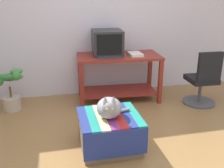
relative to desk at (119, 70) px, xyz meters
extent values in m
plane|color=olive|center=(-0.33, -1.60, -0.52)|extent=(14.00, 14.00, 0.00)
cube|color=silver|center=(-0.33, 0.45, 0.78)|extent=(8.00, 0.10, 2.60)
cube|color=maroon|center=(-0.64, -0.24, -0.16)|extent=(0.06, 0.06, 0.72)
cube|color=maroon|center=(0.60, -0.32, -0.16)|extent=(0.06, 0.06, 0.72)
cube|color=maroon|center=(0.64, 0.24, -0.16)|extent=(0.06, 0.06, 0.72)
cube|color=maroon|center=(-0.60, 0.32, -0.16)|extent=(0.06, 0.06, 0.72)
cube|color=maroon|center=(0.00, 0.00, -0.37)|extent=(1.25, 0.63, 0.02)
cube|color=maroon|center=(0.00, 0.00, 0.22)|extent=(1.37, 0.73, 0.04)
cube|color=#28282B|center=(-0.17, 0.11, 0.25)|extent=(0.35, 0.35, 0.02)
cube|color=#28282B|center=(-0.17, 0.11, 0.44)|extent=(0.50, 0.49, 0.39)
cube|color=black|center=(-0.18, -0.13, 0.45)|extent=(0.39, 0.04, 0.30)
cube|color=#333338|center=(-0.17, -0.14, 0.25)|extent=(0.40, 0.16, 0.02)
cube|color=white|center=(0.26, -0.07, 0.26)|extent=(0.20, 0.29, 0.04)
cube|color=#7A664C|center=(-0.46, -1.38, -0.32)|extent=(0.65, 0.61, 0.39)
cube|color=navy|center=(-0.46, -1.71, -0.28)|extent=(0.69, 0.01, 0.31)
cube|color=navy|center=(-0.75, -1.38, -0.12)|extent=(0.10, 0.66, 0.02)
cube|color=#1E897A|center=(-0.65, -1.38, -0.12)|extent=(0.10, 0.66, 0.02)
cube|color=beige|center=(-0.56, -1.38, -0.12)|extent=(0.10, 0.66, 0.02)
cube|color=#7A2D6B|center=(-0.46, -1.38, -0.12)|extent=(0.10, 0.66, 0.02)
cube|color=#AD2323|center=(-0.36, -1.38, -0.12)|extent=(0.10, 0.66, 0.02)
cube|color=navy|center=(-0.26, -1.38, -0.12)|extent=(0.10, 0.66, 0.02)
cube|color=#1E897A|center=(-0.16, -1.38, -0.12)|extent=(0.10, 0.66, 0.02)
ellipsoid|color=gray|center=(-0.47, -1.41, 0.00)|extent=(0.34, 0.38, 0.22)
sphere|color=gray|center=(-0.49, -1.53, 0.06)|extent=(0.15, 0.15, 0.15)
cylinder|color=gray|center=(-0.33, -1.34, -0.09)|extent=(0.27, 0.10, 0.04)
cone|color=gray|center=(-0.53, -1.52, 0.15)|extent=(0.06, 0.06, 0.07)
cone|color=gray|center=(-0.45, -1.54, 0.15)|extent=(0.06, 0.06, 0.07)
sphere|color=#C6D151|center=(-0.53, -1.59, 0.07)|extent=(0.02, 0.02, 0.02)
sphere|color=#C6D151|center=(-0.48, -1.60, 0.07)|extent=(0.02, 0.02, 0.02)
cylinder|color=#B7A893|center=(-1.70, -0.06, -0.41)|extent=(0.27, 0.27, 0.21)
cylinder|color=brown|center=(-1.70, -0.06, -0.22)|extent=(0.03, 0.03, 0.17)
ellipsoid|color=#4C8E42|center=(-1.59, -0.04, 0.01)|extent=(0.19, 0.14, 0.09)
ellipsoid|color=#4C8E42|center=(-1.59, 0.03, 0.07)|extent=(0.19, 0.12, 0.08)
ellipsoid|color=#38843D|center=(-1.70, 0.03, -0.02)|extent=(0.20, 0.10, 0.13)
ellipsoid|color=#38843D|center=(-1.82, 0.04, -0.02)|extent=(0.16, 0.10, 0.13)
ellipsoid|color=#2D7033|center=(-1.70, -0.18, 0.05)|extent=(0.19, 0.09, 0.10)
ellipsoid|color=#38843D|center=(-1.58, -0.14, 0.05)|extent=(0.13, 0.12, 0.14)
cylinder|color=#4C4C51|center=(1.24, -0.46, -0.50)|extent=(0.52, 0.52, 0.03)
cylinder|color=#4C4C51|center=(1.24, -0.46, -0.32)|extent=(0.05, 0.05, 0.34)
cube|color=black|center=(1.24, -0.46, -0.11)|extent=(0.43, 0.43, 0.08)
cube|color=black|center=(1.24, -0.65, 0.15)|extent=(0.38, 0.07, 0.44)
cylinder|color=#2351B2|center=(0.43, -0.02, 0.25)|extent=(0.09, 0.12, 0.01)
camera|label=1|loc=(-1.02, -3.97, 1.21)|focal=41.67mm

